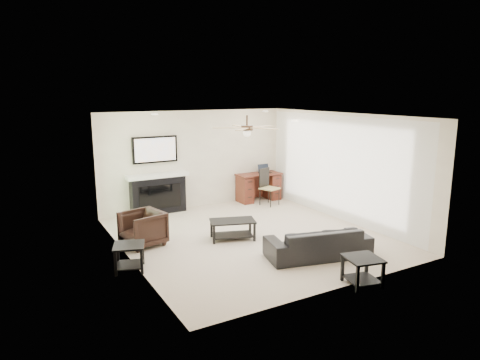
% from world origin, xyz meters
% --- Properties ---
extents(room_shell, '(5.50, 5.54, 2.52)m').
position_xyz_m(room_shell, '(0.19, 0.08, 1.68)').
color(room_shell, beige).
rests_on(room_shell, ground).
extents(sofa, '(2.00, 1.15, 0.55)m').
position_xyz_m(sofa, '(0.52, -1.58, 0.28)').
color(sofa, black).
rests_on(sofa, ground).
extents(armchair, '(0.89, 0.87, 0.69)m').
position_xyz_m(armchair, '(-2.08, 0.57, 0.34)').
color(armchair, black).
rests_on(armchair, ground).
extents(coffee_table, '(1.01, 0.76, 0.40)m').
position_xyz_m(coffee_table, '(-0.38, 0.02, 0.20)').
color(coffee_table, black).
rests_on(coffee_table, ground).
extents(end_table_near, '(0.62, 0.62, 0.45)m').
position_xyz_m(end_table_near, '(0.37, -2.83, 0.23)').
color(end_table_near, black).
rests_on(end_table_near, ground).
extents(end_table_left, '(0.64, 0.64, 0.45)m').
position_xyz_m(end_table_left, '(-2.63, -0.48, 0.23)').
color(end_table_left, black).
rests_on(end_table_left, ground).
extents(fireplace_unit, '(1.52, 0.34, 1.91)m').
position_xyz_m(fireplace_unit, '(-1.07, 2.58, 0.95)').
color(fireplace_unit, black).
rests_on(fireplace_unit, ground).
extents(desk, '(1.22, 0.56, 0.76)m').
position_xyz_m(desk, '(1.76, 2.46, 0.38)').
color(desk, '#411610').
rests_on(desk, ground).
extents(desk_chair, '(0.54, 0.55, 0.97)m').
position_xyz_m(desk_chair, '(1.76, 1.91, 0.48)').
color(desk_chair, black).
rests_on(desk_chair, ground).
extents(laptop, '(0.33, 0.24, 0.23)m').
position_xyz_m(laptop, '(1.96, 2.44, 0.88)').
color(laptop, black).
rests_on(laptop, desk).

